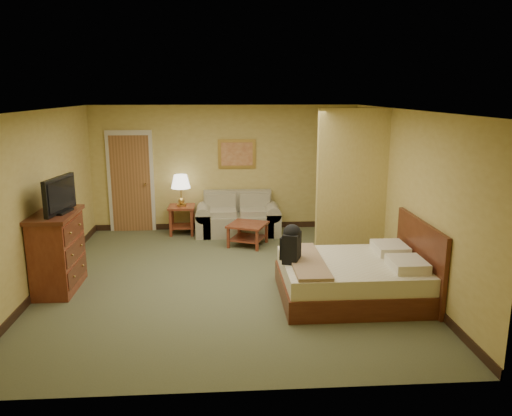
{
  "coord_description": "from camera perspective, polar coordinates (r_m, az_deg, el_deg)",
  "views": [
    {
      "loc": [
        -0.05,
        -7.35,
        2.86
      ],
      "look_at": [
        0.49,
        0.6,
        1.0
      ],
      "focal_mm": 35.0,
      "sensor_mm": 36.0,
      "label": 1
    }
  ],
  "objects": [
    {
      "name": "bed",
      "position": [
        7.26,
        11.43,
        -7.76
      ],
      "size": [
        2.01,
        1.71,
        1.11
      ],
      "color": "#4C1E11",
      "rests_on": "floor"
    },
    {
      "name": "loveseat",
      "position": [
        10.25,
        -2.07,
        -1.42
      ],
      "size": [
        1.71,
        0.79,
        0.86
      ],
      "color": "#9B9476",
      "rests_on": "floor"
    },
    {
      "name": "back_wall",
      "position": [
        10.46,
        -3.56,
        4.56
      ],
      "size": [
        5.5,
        0.02,
        2.6
      ],
      "primitive_type": "cube",
      "color": "tan",
      "rests_on": "floor"
    },
    {
      "name": "table_lamp",
      "position": [
        10.19,
        -8.6,
        2.92
      ],
      "size": [
        0.39,
        0.39,
        0.64
      ],
      "color": "#B59042",
      "rests_on": "side_table"
    },
    {
      "name": "left_wall",
      "position": [
        7.98,
        -23.55,
        0.77
      ],
      "size": [
        0.02,
        6.0,
        2.6
      ],
      "primitive_type": "cube",
      "color": "tan",
      "rests_on": "floor"
    },
    {
      "name": "door",
      "position": [
        10.64,
        -14.1,
        2.87
      ],
      "size": [
        0.94,
        0.16,
        2.1
      ],
      "color": "beige",
      "rests_on": "floor"
    },
    {
      "name": "backpack",
      "position": [
        6.93,
        4.13,
        -3.93
      ],
      "size": [
        0.3,
        0.37,
        0.54
      ],
      "rotation": [
        0.0,
        0.0,
        -0.36
      ],
      "color": "black",
      "rests_on": "bed"
    },
    {
      "name": "tv",
      "position": [
        7.63,
        -21.53,
        1.29
      ],
      "size": [
        0.27,
        0.85,
        0.52
      ],
      "rotation": [
        0.0,
        0.0,
        -0.17
      ],
      "color": "black",
      "rests_on": "dresser"
    },
    {
      "name": "right_wall",
      "position": [
        8.02,
        16.67,
        1.37
      ],
      "size": [
        0.02,
        6.0,
        2.6
      ],
      "primitive_type": "cube",
      "color": "tan",
      "rests_on": "floor"
    },
    {
      "name": "dresser",
      "position": [
        7.86,
        -21.72,
        -4.61
      ],
      "size": [
        0.57,
        1.09,
        1.17
      ],
      "color": "maroon",
      "rests_on": "floor"
    },
    {
      "name": "coffee_table",
      "position": [
        9.46,
        -0.95,
        -2.5
      ],
      "size": [
        0.87,
        0.87,
        0.43
      ],
      "rotation": [
        0.0,
        0.0,
        -0.4
      ],
      "color": "maroon",
      "rests_on": "floor"
    },
    {
      "name": "ceiling",
      "position": [
        7.35,
        -3.53,
        11.1
      ],
      "size": [
        6.0,
        6.0,
        0.0
      ],
      "primitive_type": "plane",
      "rotation": [
        3.14,
        0.0,
        0.0
      ],
      "color": "white",
      "rests_on": "back_wall"
    },
    {
      "name": "wall_picture",
      "position": [
        10.4,
        -2.2,
        6.19
      ],
      "size": [
        0.78,
        0.04,
        0.61
      ],
      "color": "#B78E3F",
      "rests_on": "back_wall"
    },
    {
      "name": "floor",
      "position": [
        7.89,
        -3.26,
        -8.13
      ],
      "size": [
        6.0,
        6.0,
        0.0
      ],
      "primitive_type": "plane",
      "color": "#535738",
      "rests_on": "ground"
    },
    {
      "name": "baseboard",
      "position": [
        10.71,
        -3.46,
        -2.02
      ],
      "size": [
        5.5,
        0.02,
        0.12
      ],
      "primitive_type": "cube",
      "color": "black",
      "rests_on": "floor"
    },
    {
      "name": "partition",
      "position": [
        8.7,
        10.86,
        2.59
      ],
      "size": [
        1.2,
        0.15,
        2.6
      ],
      "primitive_type": "cube",
      "color": "tan",
      "rests_on": "floor"
    },
    {
      "name": "side_table",
      "position": [
        10.33,
        -8.47,
        -0.84
      ],
      "size": [
        0.53,
        0.53,
        0.59
      ],
      "color": "maroon",
      "rests_on": "floor"
    }
  ]
}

